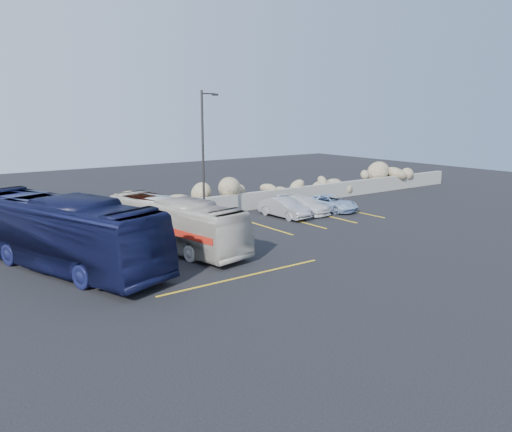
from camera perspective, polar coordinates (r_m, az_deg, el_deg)
ground at (r=21.46m, az=1.14°, el=-6.57°), size 90.00×90.00×0.00m
seawall at (r=31.40m, az=-12.17°, el=0.23°), size 60.00×0.40×1.20m
riprap_pile at (r=32.36m, az=-13.09°, el=1.79°), size 54.00×2.80×2.60m
parking_lines at (r=28.42m, az=1.85°, el=-1.94°), size 18.16×9.36×0.01m
lamppost at (r=29.81m, az=-5.98°, el=7.01°), size 1.14×0.18×8.00m
vintage_bus at (r=25.33m, az=-9.30°, el=-0.85°), size 3.71×9.42×2.56m
tour_coach at (r=23.40m, az=-21.40°, el=-1.74°), size 6.26×11.82×3.22m
car_a at (r=29.37m, az=-6.19°, el=-0.29°), size 1.61×3.78×1.28m
car_b at (r=32.57m, az=3.25°, el=0.96°), size 1.63×3.97×1.28m
car_c at (r=33.95m, az=5.51°, el=1.29°), size 1.99×4.18×1.18m
car_d at (r=35.10m, az=8.58°, el=1.50°), size 2.23×4.15×1.11m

